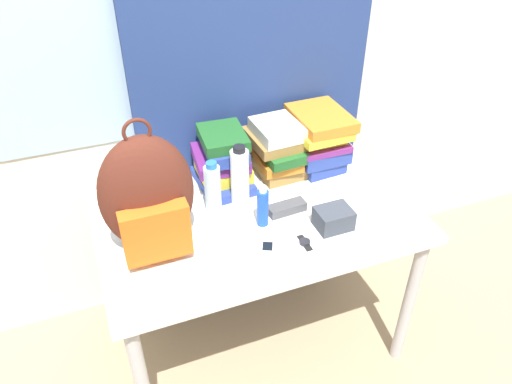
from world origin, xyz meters
name	(u,v)px	position (x,y,z in m)	size (l,w,h in m)	color
wall_back	(212,40)	(0.00, 0.86, 1.25)	(6.00, 0.06, 2.50)	silver
curtain_blue	(254,40)	(0.15, 0.80, 1.25)	(1.03, 0.04, 2.50)	navy
desk	(256,230)	(0.00, 0.39, 0.64)	(1.21, 0.77, 0.73)	silver
backpack	(148,198)	(-0.40, 0.34, 0.94)	(0.32, 0.22, 0.50)	#512319
book_stack_left	(223,160)	(-0.05, 0.62, 0.84)	(0.23, 0.28, 0.24)	navy
book_stack_center	(277,148)	(0.18, 0.62, 0.84)	(0.23, 0.28, 0.24)	olive
book_stack_right	(317,138)	(0.37, 0.62, 0.86)	(0.24, 0.30, 0.25)	navy
water_bottle	(213,189)	(-0.15, 0.45, 0.83)	(0.06, 0.06, 0.22)	silver
sports_bottle	(240,177)	(-0.03, 0.47, 0.85)	(0.07, 0.07, 0.26)	white
sunscreen_bottle	(263,207)	(0.00, 0.32, 0.81)	(0.04, 0.04, 0.17)	blue
cell_phone	(268,248)	(-0.04, 0.18, 0.74)	(0.08, 0.11, 0.02)	#B7BCC6
sunglasses_case	(287,208)	(0.11, 0.35, 0.74)	(0.15, 0.07, 0.04)	#47474C
camera_pouch	(333,218)	(0.24, 0.21, 0.77)	(0.13, 0.10, 0.08)	#383D47
wristwatch	(305,242)	(0.10, 0.16, 0.73)	(0.04, 0.09, 0.01)	black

